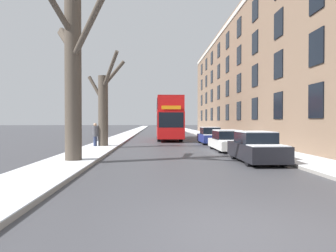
{
  "coord_description": "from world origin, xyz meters",
  "views": [
    {
      "loc": [
        -1.55,
        -5.21,
        1.93
      ],
      "look_at": [
        -0.4,
        21.42,
        1.53
      ],
      "focal_mm": 32.0,
      "sensor_mm": 36.0,
      "label": 1
    }
  ],
  "objects": [
    {
      "name": "parked_car_0",
      "position": [
        3.24,
        8.75,
        0.68
      ],
      "size": [
        1.74,
        4.14,
        1.46
      ],
      "color": "black",
      "rests_on": "ground"
    },
    {
      "name": "sidewalk_right",
      "position": [
        5.51,
        53.0,
        0.08
      ],
      "size": [
        2.46,
        130.0,
        0.16
      ],
      "color": "gray",
      "rests_on": "ground"
    },
    {
      "name": "ground_plane",
      "position": [
        0.0,
        0.0,
        0.0
      ],
      "size": [
        320.0,
        320.0,
        0.0
      ],
      "primitive_type": "plane",
      "color": "#424247"
    },
    {
      "name": "terrace_facade_right",
      "position": [
        11.23,
        28.66,
        6.81
      ],
      "size": [
        9.1,
        48.19,
        13.62
      ],
      "color": "#7A604C",
      "rests_on": "ground"
    },
    {
      "name": "sidewalk_left",
      "position": [
        -5.51,
        53.0,
        0.08
      ],
      "size": [
        2.46,
        130.0,
        0.16
      ],
      "color": "gray",
      "rests_on": "ground"
    },
    {
      "name": "bare_tree_left_0",
      "position": [
        -5.32,
        8.71,
        4.07
      ],
      "size": [
        3.19,
        4.28,
        7.49
      ],
      "color": "#4C4238",
      "rests_on": "ground"
    },
    {
      "name": "double_decker_bus",
      "position": [
        -0.11,
        26.71,
        2.45
      ],
      "size": [
        2.5,
        10.61,
        4.33
      ],
      "color": "red",
      "rests_on": "ground"
    },
    {
      "name": "parked_car_2",
      "position": [
        3.24,
        20.6,
        0.67
      ],
      "size": [
        1.71,
        3.95,
        1.45
      ],
      "color": "navy",
      "rests_on": "ground"
    },
    {
      "name": "pedestrian_left_sidewalk",
      "position": [
        -5.89,
        16.65,
        1.0
      ],
      "size": [
        0.4,
        0.4,
        1.82
      ],
      "rotation": [
        0.0,
        0.0,
        4.6
      ],
      "color": "navy",
      "rests_on": "ground"
    },
    {
      "name": "parked_car_1",
      "position": [
        3.24,
        14.39,
        0.63
      ],
      "size": [
        1.78,
        4.55,
        1.37
      ],
      "color": "silver",
      "rests_on": "ground"
    },
    {
      "name": "bare_tree_left_1",
      "position": [
        -5.3,
        16.84,
        3.02
      ],
      "size": [
        2.89,
        2.65,
        6.71
      ],
      "color": "#4C4238",
      "rests_on": "ground"
    }
  ]
}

